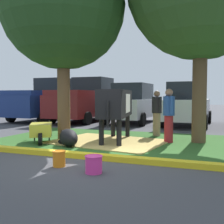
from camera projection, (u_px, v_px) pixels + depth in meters
ground_plane at (86, 158)px, 6.27m from camera, size 80.00×80.00×0.00m
grass_island at (128, 141)px, 8.49m from camera, size 8.30×4.65×0.02m
curb_yellow at (95, 156)px, 6.17m from camera, size 9.50×0.24×0.12m
hay_bedding at (108, 142)px, 8.34m from camera, size 3.54×2.87×0.04m
shade_tree_left at (63, 7)px, 8.60m from camera, size 3.86×3.86×6.07m
cow_holstein at (116, 104)px, 8.51m from camera, size 1.08×3.11×1.61m
calf_lying at (68, 137)px, 7.77m from camera, size 1.07×1.22×0.48m
person_handler at (169, 114)px, 8.23m from camera, size 0.34×0.47×1.60m
person_visitor_near at (157, 112)px, 9.62m from camera, size 0.40×0.40×1.57m
wheelbarrow at (41, 130)px, 8.25m from camera, size 1.18×1.51×0.63m
bucket_orange at (59, 158)px, 5.52m from camera, size 0.27×0.27×0.32m
bucket_pink at (94, 164)px, 5.06m from camera, size 0.33×0.33×0.32m
pickup_truck_black at (47, 101)px, 16.04m from camera, size 2.34×5.46×2.42m
pickup_truck_maroon at (86, 101)px, 15.33m from camera, size 2.34×5.46×2.42m
sedan_silver at (133, 104)px, 14.35m from camera, size 2.12×4.45×2.02m
hatchback_white at (187, 104)px, 13.19m from camera, size 2.12×4.45×2.02m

